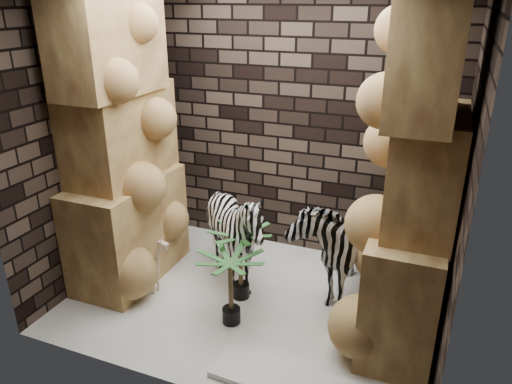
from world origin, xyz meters
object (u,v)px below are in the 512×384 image
at_px(palm_back, 231,289).
at_px(palm_front, 241,263).
at_px(zebra_left, 236,240).
at_px(giraffe_toy, 147,261).
at_px(zebra_right, 339,230).

bearing_deg(palm_back, palm_front, 101.08).
relative_size(zebra_left, giraffe_toy, 1.76).
xyz_separation_m(palm_front, palm_back, (0.08, -0.41, -0.03)).
relative_size(giraffe_toy, palm_front, 0.86).
bearing_deg(zebra_left, giraffe_toy, -154.63).
height_order(giraffe_toy, palm_front, palm_front).
height_order(zebra_left, giraffe_toy, zebra_left).
bearing_deg(palm_back, zebra_left, 109.68).
bearing_deg(zebra_left, palm_front, -55.25).
xyz_separation_m(zebra_right, palm_back, (-0.77, -0.89, -0.32)).
xyz_separation_m(zebra_right, palm_front, (-0.85, -0.49, -0.29)).
relative_size(zebra_right, zebra_left, 1.16).
relative_size(giraffe_toy, palm_back, 0.93).
xyz_separation_m(zebra_left, palm_back, (0.21, -0.58, -0.17)).
distance_m(giraffe_toy, palm_back, 1.02).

